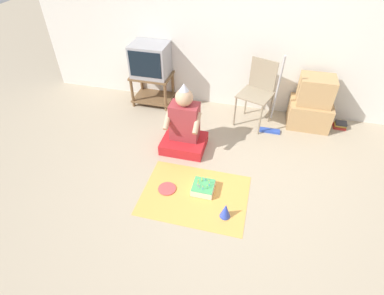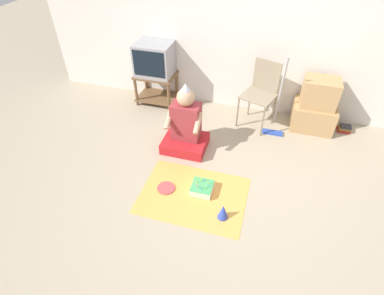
{
  "view_description": "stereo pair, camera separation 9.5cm",
  "coord_description": "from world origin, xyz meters",
  "px_view_note": "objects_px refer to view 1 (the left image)",
  "views": [
    {
      "loc": [
        0.19,
        -2.17,
        2.53
      ],
      "look_at": [
        -0.45,
        0.35,
        0.35
      ],
      "focal_mm": 28.0,
      "sensor_mm": 36.0,
      "label": 1
    },
    {
      "loc": [
        0.28,
        -2.15,
        2.53
      ],
      "look_at": [
        -0.45,
        0.35,
        0.35
      ],
      "focal_mm": 28.0,
      "sensor_mm": 36.0,
      "label": 2
    }
  ],
  "objects_px": {
    "folding_chair": "(258,88)",
    "party_hat_blue": "(225,210)",
    "cardboard_box_stack": "(312,105)",
    "dust_mop": "(274,110)",
    "tv": "(150,60)",
    "birthday_cake": "(203,188)",
    "person_seated": "(184,128)",
    "book_pile": "(340,125)",
    "paper_plate": "(167,189)"
  },
  "relations": [
    {
      "from": "party_hat_blue",
      "to": "paper_plate",
      "type": "height_order",
      "value": "party_hat_blue"
    },
    {
      "from": "folding_chair",
      "to": "birthday_cake",
      "type": "relative_size",
      "value": 3.81
    },
    {
      "from": "birthday_cake",
      "to": "party_hat_blue",
      "type": "distance_m",
      "value": 0.41
    },
    {
      "from": "folding_chair",
      "to": "person_seated",
      "type": "relative_size",
      "value": 1.0
    },
    {
      "from": "tv",
      "to": "person_seated",
      "type": "distance_m",
      "value": 1.29
    },
    {
      "from": "party_hat_blue",
      "to": "book_pile",
      "type": "bearing_deg",
      "value": 55.51
    },
    {
      "from": "book_pile",
      "to": "tv",
      "type": "bearing_deg",
      "value": 179.84
    },
    {
      "from": "cardboard_box_stack",
      "to": "dust_mop",
      "type": "xyz_separation_m",
      "value": [
        -0.5,
        -0.23,
        -0.01
      ]
    },
    {
      "from": "folding_chair",
      "to": "party_hat_blue",
      "type": "distance_m",
      "value": 1.87
    },
    {
      "from": "book_pile",
      "to": "birthday_cake",
      "type": "distance_m",
      "value": 2.32
    },
    {
      "from": "party_hat_blue",
      "to": "dust_mop",
      "type": "bearing_deg",
      "value": 77.55
    },
    {
      "from": "folding_chair",
      "to": "cardboard_box_stack",
      "type": "height_order",
      "value": "folding_chair"
    },
    {
      "from": "person_seated",
      "to": "cardboard_box_stack",
      "type": "bearing_deg",
      "value": 30.35
    },
    {
      "from": "book_pile",
      "to": "party_hat_blue",
      "type": "distance_m",
      "value": 2.36
    },
    {
      "from": "dust_mop",
      "to": "birthday_cake",
      "type": "xyz_separation_m",
      "value": [
        -0.67,
        -1.39,
        -0.26
      ]
    },
    {
      "from": "dust_mop",
      "to": "birthday_cake",
      "type": "relative_size",
      "value": 4.67
    },
    {
      "from": "book_pile",
      "to": "paper_plate",
      "type": "height_order",
      "value": "book_pile"
    },
    {
      "from": "folding_chair",
      "to": "paper_plate",
      "type": "bearing_deg",
      "value": -116.89
    },
    {
      "from": "birthday_cake",
      "to": "tv",
      "type": "bearing_deg",
      "value": 125.34
    },
    {
      "from": "party_hat_blue",
      "to": "tv",
      "type": "bearing_deg",
      "value": 127.07
    },
    {
      "from": "paper_plate",
      "to": "tv",
      "type": "bearing_deg",
      "value": 114.11
    },
    {
      "from": "person_seated",
      "to": "paper_plate",
      "type": "bearing_deg",
      "value": -89.36
    },
    {
      "from": "cardboard_box_stack",
      "to": "person_seated",
      "type": "height_order",
      "value": "person_seated"
    },
    {
      "from": "tv",
      "to": "person_seated",
      "type": "height_order",
      "value": "tv"
    },
    {
      "from": "cardboard_box_stack",
      "to": "party_hat_blue",
      "type": "bearing_deg",
      "value": -114.54
    },
    {
      "from": "dust_mop",
      "to": "person_seated",
      "type": "relative_size",
      "value": 1.22
    },
    {
      "from": "birthday_cake",
      "to": "party_hat_blue",
      "type": "xyz_separation_m",
      "value": [
        0.29,
        -0.29,
        0.04
      ]
    },
    {
      "from": "person_seated",
      "to": "folding_chair",
      "type": "bearing_deg",
      "value": 44.98
    },
    {
      "from": "cardboard_box_stack",
      "to": "folding_chair",
      "type": "bearing_deg",
      "value": -172.47
    },
    {
      "from": "tv",
      "to": "birthday_cake",
      "type": "height_order",
      "value": "tv"
    },
    {
      "from": "dust_mop",
      "to": "party_hat_blue",
      "type": "distance_m",
      "value": 1.73
    },
    {
      "from": "book_pile",
      "to": "paper_plate",
      "type": "bearing_deg",
      "value": -139.46
    },
    {
      "from": "party_hat_blue",
      "to": "paper_plate",
      "type": "relative_size",
      "value": 0.89
    },
    {
      "from": "party_hat_blue",
      "to": "cardboard_box_stack",
      "type": "bearing_deg",
      "value": 65.46
    },
    {
      "from": "person_seated",
      "to": "party_hat_blue",
      "type": "bearing_deg",
      "value": -54.72
    },
    {
      "from": "tv",
      "to": "dust_mop",
      "type": "relative_size",
      "value": 0.48
    },
    {
      "from": "folding_chair",
      "to": "party_hat_blue",
      "type": "xyz_separation_m",
      "value": [
        -0.12,
        -1.82,
        -0.44
      ]
    },
    {
      "from": "paper_plate",
      "to": "cardboard_box_stack",
      "type": "bearing_deg",
      "value": 47.44
    },
    {
      "from": "folding_chair",
      "to": "party_hat_blue",
      "type": "bearing_deg",
      "value": -93.85
    },
    {
      "from": "book_pile",
      "to": "party_hat_blue",
      "type": "relative_size",
      "value": 0.95
    },
    {
      "from": "party_hat_blue",
      "to": "paper_plate",
      "type": "xyz_separation_m",
      "value": [
        -0.69,
        0.21,
        -0.08
      ]
    },
    {
      "from": "birthday_cake",
      "to": "book_pile",
      "type": "bearing_deg",
      "value": 45.45
    },
    {
      "from": "folding_chair",
      "to": "person_seated",
      "type": "distance_m",
      "value": 1.19
    },
    {
      "from": "birthday_cake",
      "to": "paper_plate",
      "type": "height_order",
      "value": "birthday_cake"
    },
    {
      "from": "folding_chair",
      "to": "paper_plate",
      "type": "distance_m",
      "value": 1.88
    },
    {
      "from": "birthday_cake",
      "to": "person_seated",
      "type": "bearing_deg",
      "value": 120.07
    },
    {
      "from": "person_seated",
      "to": "birthday_cake",
      "type": "relative_size",
      "value": 3.81
    },
    {
      "from": "tv",
      "to": "person_seated",
      "type": "relative_size",
      "value": 0.58
    },
    {
      "from": "birthday_cake",
      "to": "dust_mop",
      "type": "bearing_deg",
      "value": 64.46
    },
    {
      "from": "birthday_cake",
      "to": "party_hat_blue",
      "type": "bearing_deg",
      "value": -44.37
    }
  ]
}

